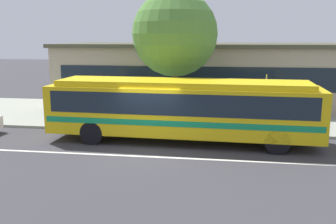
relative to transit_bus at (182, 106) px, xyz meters
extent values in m
plane|color=#3A383D|center=(-1.23, -1.53, -1.57)|extent=(120.00, 120.00, 0.00)
cube|color=#989C8C|center=(-1.23, 5.35, -1.51)|extent=(60.00, 8.00, 0.12)
cube|color=silver|center=(-1.23, -2.33, -1.57)|extent=(56.00, 0.16, 0.01)
cube|color=gold|center=(-0.02, 0.00, -0.13)|extent=(11.61, 2.92, 2.02)
cube|color=gold|center=(-0.02, 0.00, 1.00)|extent=(10.68, 2.59, 0.24)
cube|color=#19232D|center=(-0.02, 0.00, 0.27)|extent=(10.92, 2.93, 0.89)
cube|color=#138550|center=(-0.02, 0.00, -0.50)|extent=(11.38, 2.94, 0.24)
cube|color=#19232D|center=(5.69, -0.20, 0.27)|extent=(0.20, 2.22, 0.97)
cylinder|color=black|center=(3.94, 0.99, -1.07)|extent=(1.01, 0.31, 1.00)
cylinder|color=black|center=(3.86, -1.26, -1.07)|extent=(1.01, 0.31, 1.00)
cylinder|color=black|center=(-3.66, 1.25, -1.07)|extent=(1.01, 0.31, 1.00)
cylinder|color=black|center=(-3.74, -0.99, -1.07)|extent=(1.01, 0.31, 1.00)
cylinder|color=slate|center=(2.72, 2.56, -1.04)|extent=(0.14, 0.14, 0.82)
cylinder|color=slate|center=(2.66, 2.41, -1.04)|extent=(0.14, 0.14, 0.82)
cylinder|color=#4D5957|center=(2.69, 2.48, -0.31)|extent=(0.43, 0.43, 0.64)
sphere|color=#E2957C|center=(2.69, 2.48, 0.12)|extent=(0.22, 0.22, 0.22)
cylinder|color=gray|center=(3.69, 1.95, -0.15)|extent=(0.08, 0.08, 2.59)
cube|color=yellow|center=(3.69, 1.95, 0.94)|extent=(0.10, 0.44, 0.56)
cylinder|color=brown|center=(-0.81, 3.71, 0.06)|extent=(0.32, 0.32, 3.01)
sphere|color=#538739|center=(-0.81, 3.71, 3.09)|extent=(4.38, 4.38, 4.38)
cube|color=tan|center=(0.62, 10.66, 0.35)|extent=(19.22, 8.81, 3.84)
cube|color=#19232D|center=(0.62, 6.24, 0.54)|extent=(17.68, 0.04, 1.38)
cube|color=#4A4937|center=(0.62, 10.66, 2.39)|extent=(19.62, 9.21, 0.24)
camera|label=1|loc=(1.69, -15.83, 2.90)|focal=40.23mm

